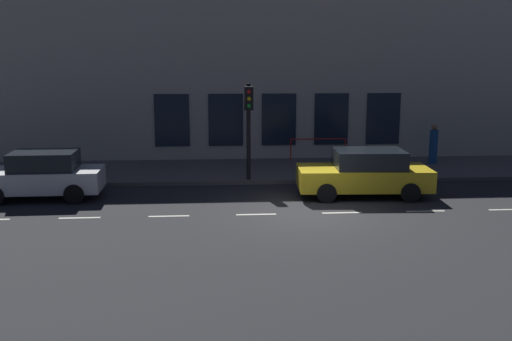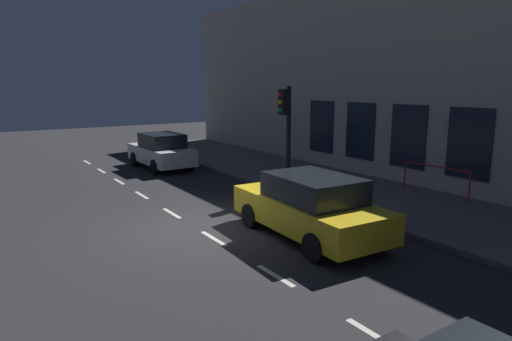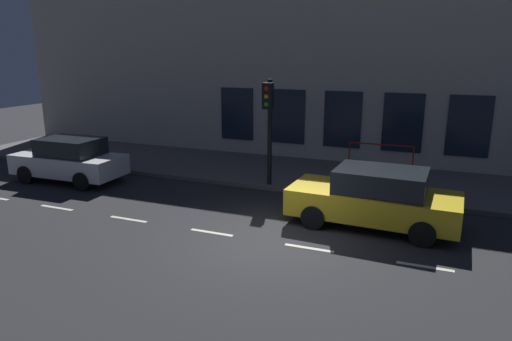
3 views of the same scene
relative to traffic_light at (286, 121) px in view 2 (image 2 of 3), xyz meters
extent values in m
plane|color=#28282B|center=(-4.16, -1.58, -2.53)|extent=(60.00, 60.00, 0.00)
cube|color=#5B5654|center=(2.09, -1.58, -2.46)|extent=(4.50, 32.00, 0.15)
cube|color=beige|center=(4.64, -1.58, 1.46)|extent=(0.60, 32.00, 7.99)
cube|color=#192333|center=(4.31, -3.90, -0.65)|extent=(0.04, 1.50, 2.27)
cube|color=#192333|center=(4.31, -1.58, -0.65)|extent=(0.04, 1.50, 2.27)
cube|color=#192333|center=(4.31, 0.75, -0.65)|extent=(0.04, 1.50, 2.27)
cube|color=#192333|center=(4.31, 3.07, -0.65)|extent=(0.04, 1.50, 2.27)
cube|color=beige|center=(-4.16, -7.78, -2.53)|extent=(0.12, 1.20, 0.01)
cube|color=beige|center=(-4.16, -5.18, -2.53)|extent=(0.12, 1.20, 0.01)
cube|color=beige|center=(-4.16, -2.58, -2.53)|extent=(0.12, 1.20, 0.01)
cube|color=beige|center=(-4.16, 0.02, -2.53)|extent=(0.12, 1.20, 0.01)
cube|color=beige|center=(-4.16, 2.62, -2.53)|extent=(0.12, 1.20, 0.01)
cube|color=beige|center=(-4.16, 5.22, -2.53)|extent=(0.12, 1.20, 0.01)
cube|color=beige|center=(-4.16, 7.82, -2.53)|extent=(0.12, 1.20, 0.01)
cube|color=beige|center=(-4.16, 10.42, -2.53)|extent=(0.12, 1.20, 0.01)
cylinder|color=black|center=(0.11, 0.00, -0.62)|extent=(0.15, 0.15, 3.53)
cube|color=black|center=(-0.09, 0.00, 0.62)|extent=(0.26, 0.32, 0.84)
sphere|color=red|center=(-0.23, 0.00, 0.88)|extent=(0.15, 0.15, 0.15)
sphere|color=gold|center=(-0.23, 0.00, 0.62)|extent=(0.15, 0.15, 0.15)
sphere|color=green|center=(-0.23, 0.00, 0.37)|extent=(0.15, 0.15, 0.15)
cube|color=silver|center=(-1.70, 7.00, -1.90)|extent=(1.79, 4.01, 0.70)
cube|color=black|center=(-1.69, 6.84, -1.25)|extent=(1.54, 2.10, 0.60)
cylinder|color=black|center=(-2.51, 8.21, -2.21)|extent=(0.23, 0.64, 0.64)
cylinder|color=black|center=(-0.93, 8.25, -2.21)|extent=(0.23, 0.64, 0.64)
cylinder|color=black|center=(-2.46, 5.75, -2.21)|extent=(0.23, 0.64, 0.64)
cylinder|color=black|center=(-0.88, 5.78, -2.21)|extent=(0.23, 0.64, 0.64)
cube|color=gold|center=(-2.11, -3.74, -1.90)|extent=(2.06, 4.46, 0.70)
cube|color=black|center=(-2.12, -3.91, -1.25)|extent=(1.74, 2.35, 0.60)
cylinder|color=black|center=(-2.91, -2.34, -2.21)|extent=(0.25, 0.65, 0.64)
cylinder|color=black|center=(-1.18, -2.42, -2.21)|extent=(0.25, 0.65, 0.64)
cylinder|color=black|center=(-3.04, -5.05, -2.21)|extent=(0.25, 0.65, 0.64)
cylinder|color=black|center=(-1.31, -5.14, -2.21)|extent=(0.25, 0.65, 0.64)
cylinder|color=red|center=(3.69, -4.42, -1.91)|extent=(0.05, 0.05, 0.95)
cylinder|color=red|center=(3.69, -2.03, -1.91)|extent=(0.05, 0.05, 0.95)
cylinder|color=red|center=(3.69, -3.23, -1.43)|extent=(0.05, 2.39, 0.05)
camera|label=1|loc=(-20.90, 1.21, 2.23)|focal=40.79mm
camera|label=2|loc=(-9.03, -11.87, 1.21)|focal=31.27mm
camera|label=3|loc=(-13.93, -5.13, 2.00)|focal=31.97mm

